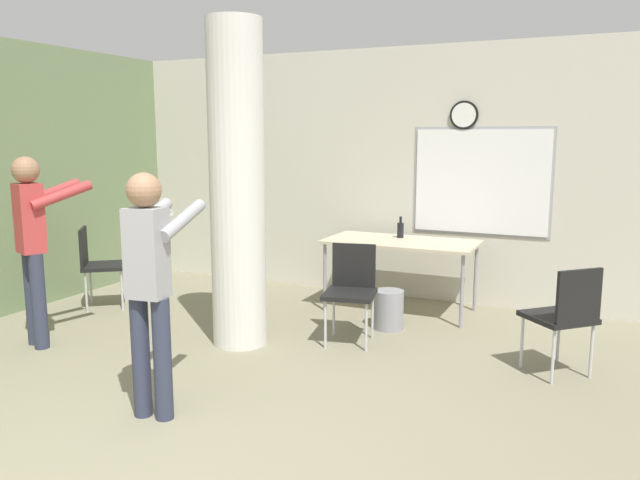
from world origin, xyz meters
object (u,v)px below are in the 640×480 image
object	(u,v)px
bottle_on_table	(400,230)
chair_by_left_wall	(97,261)
chair_table_front	(351,286)
folding_table	(401,245)
chair_mid_room	(565,312)
person_watching_back	(34,236)
person_playing_front	(150,276)

from	to	relation	value
bottle_on_table	chair_by_left_wall	size ratio (longest dim) A/B	0.26
chair_by_left_wall	chair_table_front	bearing A→B (deg)	2.08
folding_table	chair_mid_room	distance (m)	2.10
folding_table	chair_by_left_wall	world-z (taller)	chair_by_left_wall
bottle_on_table	chair_by_left_wall	world-z (taller)	bottle_on_table
chair_table_front	person_watching_back	bearing A→B (deg)	-152.48
folding_table	chair_by_left_wall	xyz separation A→B (m)	(-3.00, -1.23, -0.19)
folding_table	bottle_on_table	size ratio (longest dim) A/B	6.83
bottle_on_table	person_watching_back	bearing A→B (deg)	-133.94
folding_table	chair_mid_room	xyz separation A→B (m)	(1.69, -1.23, -0.19)
bottle_on_table	person_playing_front	size ratio (longest dim) A/B	0.14
bottle_on_table	folding_table	bearing A→B (deg)	-70.10
chair_table_front	person_playing_front	bearing A→B (deg)	-106.93
folding_table	chair_mid_room	bearing A→B (deg)	-35.97
chair_table_front	chair_mid_room	bearing A→B (deg)	-3.25
bottle_on_table	chair_by_left_wall	bearing A→B (deg)	-154.36
chair_table_front	person_watching_back	xyz separation A→B (m)	(-2.44, -1.27, 0.47)
folding_table	chair_table_front	world-z (taller)	chair_table_front
chair_table_front	bottle_on_table	bearing A→B (deg)	88.28
chair_mid_room	person_playing_front	size ratio (longest dim) A/B	0.54
chair_mid_room	person_watching_back	bearing A→B (deg)	-164.56
chair_by_left_wall	person_playing_front	distance (m)	2.99
chair_mid_room	person_watching_back	world-z (taller)	person_watching_back
chair_by_left_wall	bottle_on_table	bearing A→B (deg)	25.64
chair_by_left_wall	chair_mid_room	bearing A→B (deg)	0.04
chair_by_left_wall	person_playing_front	bearing A→B (deg)	-39.02
bottle_on_table	chair_table_front	bearing A→B (deg)	-91.72
chair_by_left_wall	chair_table_front	size ratio (longest dim) A/B	1.00
chair_mid_room	person_playing_front	bearing A→B (deg)	-142.11
folding_table	bottle_on_table	world-z (taller)	bottle_on_table
folding_table	bottle_on_table	distance (m)	0.23
bottle_on_table	chair_by_left_wall	xyz separation A→B (m)	(-2.93, -1.41, -0.33)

